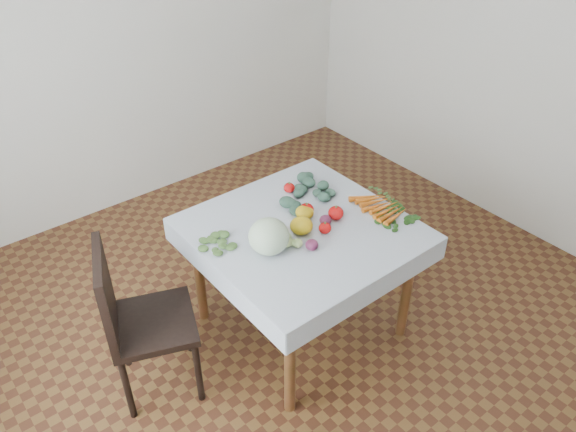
# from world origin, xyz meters

# --- Properties ---
(ground) EXTENTS (4.00, 4.00, 0.00)m
(ground) POSITION_xyz_m (0.00, 0.00, 0.00)
(ground) COLOR brown
(back_wall) EXTENTS (4.00, 0.04, 2.70)m
(back_wall) POSITION_xyz_m (0.00, 2.00, 1.35)
(back_wall) COLOR white
(back_wall) RESTS_ON ground
(table) EXTENTS (1.00, 1.00, 0.75)m
(table) POSITION_xyz_m (0.00, 0.00, 0.65)
(table) COLOR brown
(table) RESTS_ON ground
(tablecloth) EXTENTS (1.12, 1.12, 0.01)m
(tablecloth) POSITION_xyz_m (0.00, 0.00, 0.75)
(tablecloth) COLOR silver
(tablecloth) RESTS_ON table
(chair) EXTENTS (0.55, 0.55, 0.95)m
(chair) POSITION_xyz_m (-0.97, 0.18, 0.54)
(chair) COLOR black
(chair) RESTS_ON ground
(cabbage) EXTENTS (0.28, 0.28, 0.19)m
(cabbage) POSITION_xyz_m (-0.27, -0.05, 0.85)
(cabbage) COLOR silver
(cabbage) RESTS_ON tablecloth
(tomato_a) EXTENTS (0.07, 0.07, 0.06)m
(tomato_a) POSITION_xyz_m (0.17, 0.33, 0.79)
(tomato_a) COLOR red
(tomato_a) RESTS_ON tablecloth
(tomato_b) EXTENTS (0.12, 0.12, 0.08)m
(tomato_b) POSITION_xyz_m (0.20, -0.05, 0.79)
(tomato_b) COLOR red
(tomato_b) RESTS_ON tablecloth
(tomato_c) EXTENTS (0.10, 0.10, 0.08)m
(tomato_c) POSITION_xyz_m (0.10, 0.08, 0.79)
(tomato_c) COLOR red
(tomato_c) RESTS_ON tablecloth
(tomato_d) EXTENTS (0.09, 0.09, 0.06)m
(tomato_d) POSITION_xyz_m (0.07, -0.11, 0.79)
(tomato_d) COLOR red
(tomato_d) RESTS_ON tablecloth
(heirloom_back) EXTENTS (0.13, 0.13, 0.07)m
(heirloom_back) POSITION_xyz_m (0.07, 0.07, 0.79)
(heirloom_back) COLOR yellow
(heirloom_back) RESTS_ON tablecloth
(heirloom_front) EXTENTS (0.17, 0.17, 0.09)m
(heirloom_front) POSITION_xyz_m (-0.03, -0.03, 0.80)
(heirloom_front) COLOR yellow
(heirloom_front) RESTS_ON tablecloth
(onion_a) EXTENTS (0.09, 0.09, 0.06)m
(onion_a) POSITION_xyz_m (0.12, -0.06, 0.79)
(onion_a) COLOR #4E1632
(onion_a) RESTS_ON tablecloth
(onion_b) EXTENTS (0.07, 0.07, 0.06)m
(onion_b) POSITION_xyz_m (-0.08, -0.18, 0.79)
(onion_b) COLOR #4E1632
(onion_b) RESTS_ON tablecloth
(tomatillo_cluster) EXTENTS (0.15, 0.10, 0.04)m
(tomatillo_cluster) POSITION_xyz_m (-0.13, -0.08, 0.78)
(tomatillo_cluster) COLOR #C7DE80
(tomatillo_cluster) RESTS_ON tablecloth
(carrot_bunch) EXTENTS (0.22, 0.34, 0.03)m
(carrot_bunch) POSITION_xyz_m (0.48, -0.14, 0.77)
(carrot_bunch) COLOR orange
(carrot_bunch) RESTS_ON tablecloth
(kale_bunch) EXTENTS (0.36, 0.29, 0.05)m
(kale_bunch) POSITION_xyz_m (0.19, 0.25, 0.78)
(kale_bunch) COLOR #3A5F4E
(kale_bunch) RESTS_ON tablecloth
(basil_bunch) EXTENTS (0.26, 0.21, 0.01)m
(basil_bunch) POSITION_xyz_m (0.48, -0.25, 0.76)
(basil_bunch) COLOR #26541A
(basil_bunch) RESTS_ON tablecloth
(dill_bunch) EXTENTS (0.22, 0.17, 0.02)m
(dill_bunch) POSITION_xyz_m (-0.44, 0.16, 0.77)
(dill_bunch) COLOR #507636
(dill_bunch) RESTS_ON tablecloth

